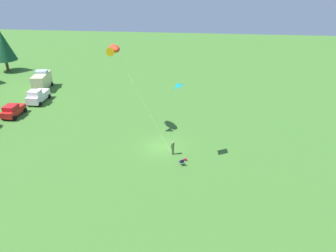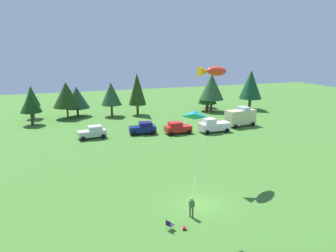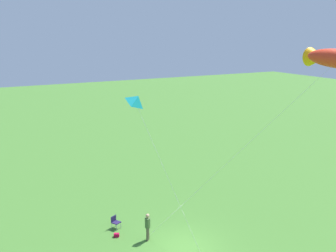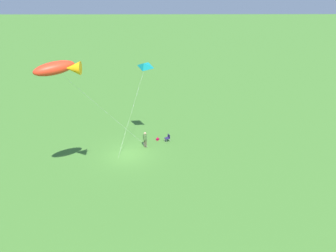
{
  "view_description": "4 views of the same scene",
  "coord_description": "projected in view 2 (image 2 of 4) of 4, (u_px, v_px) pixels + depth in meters",
  "views": [
    {
      "loc": [
        -35.6,
        -4.77,
        20.24
      ],
      "look_at": [
        -3.56,
        -1.2,
        4.64
      ],
      "focal_mm": 35.0,
      "sensor_mm": 36.0,
      "label": 1
    },
    {
      "loc": [
        -11.71,
        -23.88,
        13.66
      ],
      "look_at": [
        -2.46,
        2.0,
        6.95
      ],
      "focal_mm": 35.0,
      "sensor_mm": 36.0,
      "label": 2
    },
    {
      "loc": [
        18.29,
        -10.68,
        12.48
      ],
      "look_at": [
        -4.03,
        1.04,
        6.45
      ],
      "focal_mm": 42.0,
      "sensor_mm": 36.0,
      "label": 3
    },
    {
      "loc": [
        -3.94,
        34.76,
        20.05
      ],
      "look_at": [
        -4.09,
        0.1,
        3.28
      ],
      "focal_mm": 42.0,
      "sensor_mm": 36.0,
      "label": 4
    }
  ],
  "objects": [
    {
      "name": "van_camper_beige",
      "position": [
        241.0,
        117.0,
        57.35
      ],
      "size": [
        5.66,
        3.23,
        3.34
      ],
      "rotation": [
        0.0,
        0.0,
        0.14
      ],
      "color": "beige",
      "rests_on": "ground"
    },
    {
      "name": "kite_large_fish",
      "position": [
        214.0,
        71.0,
        33.51
      ],
      "size": [
        8.15,
        9.3,
        11.78
      ],
      "color": "red",
      "rests_on": "ground"
    },
    {
      "name": "folding_chair",
      "position": [
        169.0,
        224.0,
        24.88
      ],
      "size": [
        0.65,
        0.65,
        0.82
      ],
      "rotation": [
        0.0,
        0.0,
        0.51
      ],
      "color": "#231B49",
      "rests_on": "ground"
    },
    {
      "name": "person_kite_flyer",
      "position": [
        192.0,
        206.0,
        26.67
      ],
      "size": [
        0.51,
        0.48,
        1.74
      ],
      "rotation": [
        0.0,
        0.0,
        0.89
      ],
      "color": "brown",
      "rests_on": "ground"
    },
    {
      "name": "truck_white_pickup",
      "position": [
        213.0,
        125.0,
        53.27
      ],
      "size": [
        5.05,
        2.5,
        2.34
      ],
      "rotation": [
        0.0,
        0.0,
        3.17
      ],
      "color": "white",
      "rests_on": "ground"
    },
    {
      "name": "ground_plane",
      "position": [
        202.0,
        205.0,
        28.92
      ],
      "size": [
        160.0,
        160.0,
        0.0
      ],
      "primitive_type": "plane",
      "color": "#3F732B"
    },
    {
      "name": "kite_delta_teal",
      "position": [
        195.0,
        114.0,
        24.41
      ],
      "size": [
        3.6,
        3.39,
        9.2
      ],
      "color": "#10848B",
      "rests_on": "ground"
    },
    {
      "name": "backpack_on_grass",
      "position": [
        184.0,
        228.0,
        25.03
      ],
      "size": [
        0.35,
        0.39,
        0.22
      ],
      "primitive_type": "cube",
      "rotation": [
        0.0,
        0.0,
        1.05
      ],
      "color": "#AB0B31",
      "rests_on": "ground"
    },
    {
      "name": "treeline_distant",
      "position": [
        151.0,
        91.0,
        66.66
      ],
      "size": [
        49.19,
        10.08,
        8.63
      ],
      "color": "#522F25",
      "rests_on": "ground"
    },
    {
      "name": "car_silver_compact",
      "position": [
        93.0,
        132.0,
        49.74
      ],
      "size": [
        4.35,
        2.55,
        1.89
      ],
      "rotation": [
        0.0,
        0.0,
        0.1
      ],
      "color": "beige",
      "rests_on": "ground"
    },
    {
      "name": "car_red_sedan",
      "position": [
        177.0,
        128.0,
        52.36
      ],
      "size": [
        4.23,
        2.26,
        1.89
      ],
      "rotation": [
        0.0,
        0.0,
        3.13
      ],
      "color": "red",
      "rests_on": "ground"
    },
    {
      "name": "car_navy_hatch",
      "position": [
        143.0,
        128.0,
        52.23
      ],
      "size": [
        4.38,
        2.61,
        1.89
      ],
      "rotation": [
        0.0,
        0.0,
        -0.12
      ],
      "color": "navy",
      "rests_on": "ground"
    }
  ]
}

